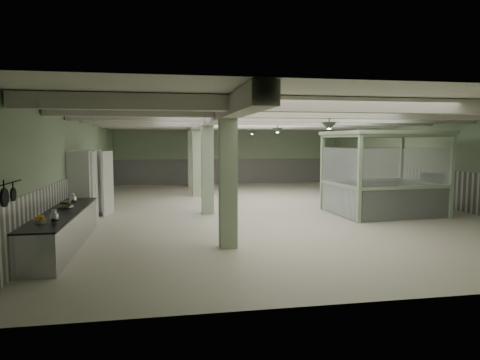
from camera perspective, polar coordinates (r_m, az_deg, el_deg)
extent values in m
plane|color=beige|center=(17.04, 3.73, -3.68)|extent=(20.00, 20.00, 0.00)
cube|color=white|center=(16.86, 3.81, 8.50)|extent=(14.00, 20.00, 0.02)
cube|color=#96AD8A|center=(26.66, -1.40, 3.46)|extent=(14.00, 0.02, 3.60)
cube|color=#96AD8A|center=(7.57, 22.26, -1.58)|extent=(14.00, 0.02, 3.60)
cube|color=#96AD8A|center=(16.63, -20.37, 2.02)|extent=(0.02, 20.00, 3.60)
cube|color=#96AD8A|center=(19.74, 23.92, 2.36)|extent=(0.02, 20.00, 3.60)
cube|color=silver|center=(16.71, -20.17, -1.58)|extent=(0.05, 19.90, 1.50)
cube|color=silver|center=(19.80, 23.75, -0.67)|extent=(0.05, 19.90, 1.50)
cube|color=silver|center=(26.69, -1.39, 1.20)|extent=(13.90, 0.05, 1.50)
cube|color=beige|center=(16.43, -4.77, 7.81)|extent=(0.45, 19.90, 0.40)
cube|color=beige|center=(9.75, 14.62, 9.63)|extent=(13.90, 0.35, 0.32)
cube|color=beige|center=(12.07, 9.59, 8.86)|extent=(13.90, 0.35, 0.32)
cube|color=beige|center=(14.44, 6.22, 8.30)|extent=(13.90, 0.35, 0.32)
cube|color=beige|center=(16.85, 3.80, 7.89)|extent=(13.90, 0.35, 0.32)
cube|color=beige|center=(19.29, 2.00, 7.57)|extent=(13.90, 0.35, 0.32)
cube|color=beige|center=(21.74, 0.60, 7.31)|extent=(13.90, 0.35, 0.32)
cube|color=beige|center=(24.19, -0.51, 7.11)|extent=(13.90, 0.35, 0.32)
cube|color=#9EB491|center=(10.49, -1.63, 0.62)|extent=(0.42, 0.42, 3.60)
cube|color=#9EB491|center=(15.44, -4.38, 2.11)|extent=(0.42, 0.42, 3.60)
cube|color=#9EB491|center=(20.42, -5.79, 2.87)|extent=(0.42, 0.42, 3.60)
cube|color=#9EB491|center=(24.41, -6.51, 3.25)|extent=(0.42, 0.42, 3.60)
cylinder|color=black|center=(9.24, -28.28, -0.33)|extent=(0.02, 1.20, 0.02)
cone|color=#304031|center=(12.23, 11.79, 7.04)|extent=(0.44, 0.44, 0.22)
cone|color=#304031|center=(17.45, 5.00, 6.57)|extent=(0.44, 0.44, 0.22)
cone|color=#304031|center=(22.31, 1.63, 6.31)|extent=(0.44, 0.44, 0.22)
cube|color=#B8B8BD|center=(11.53, -22.55, -6.19)|extent=(0.85, 5.04, 0.88)
cube|color=black|center=(11.45, -22.63, -3.98)|extent=(0.89, 5.08, 0.04)
cylinder|color=#B2B2B7|center=(10.02, -25.09, -5.03)|extent=(0.32, 0.32, 0.09)
cylinder|color=black|center=(8.78, -28.91, -2.07)|extent=(0.05, 0.34, 0.34)
cylinder|color=black|center=(9.21, -27.99, -1.71)|extent=(0.03, 0.26, 0.26)
cube|color=silver|center=(15.35, -19.85, -0.36)|extent=(0.67, 2.67, 2.45)
cube|color=silver|center=(14.69, -18.85, -0.57)|extent=(0.06, 1.00, 2.35)
cube|color=silver|center=(15.99, -17.71, -0.09)|extent=(0.28, 0.99, 2.35)
cube|color=silver|center=(14.68, -18.70, -0.57)|extent=(0.02, 0.05, 0.30)
cube|color=silver|center=(15.89, -18.05, -0.13)|extent=(0.02, 0.05, 0.30)
cube|color=#98B490|center=(14.19, 15.66, 0.16)|extent=(0.13, 0.13, 2.87)
cube|color=#98B490|center=(16.74, 10.91, 1.01)|extent=(0.13, 0.13, 2.87)
cube|color=#98B490|center=(16.14, 26.41, 0.40)|extent=(0.13, 0.13, 2.87)
cube|color=#98B490|center=(18.42, 20.72, 1.15)|extent=(0.13, 0.13, 2.87)
cube|color=#98B490|center=(16.25, 18.67, 5.97)|extent=(3.86, 3.32, 0.12)
cube|color=silver|center=(15.19, 21.27, -3.03)|extent=(3.24, 0.24, 1.05)
cube|color=silver|center=(15.07, 21.43, 1.60)|extent=(3.24, 0.24, 1.22)
cube|color=silver|center=(17.60, 15.98, -1.78)|extent=(3.24, 0.24, 1.05)
cube|color=silver|center=(17.50, 16.08, 2.22)|extent=(3.24, 0.24, 1.22)
cube|color=silver|center=(15.55, 13.02, -2.62)|extent=(0.21, 2.67, 1.05)
cube|color=silver|center=(15.43, 13.12, 1.91)|extent=(0.21, 2.67, 1.22)
cube|color=silver|center=(17.34, 23.27, -2.11)|extent=(0.21, 2.67, 1.05)
cube|color=silver|center=(17.24, 23.42, 1.95)|extent=(0.21, 2.67, 1.22)
cube|color=#5B5C4C|center=(17.44, 24.17, -1.52)|extent=(0.51, 0.70, 1.45)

